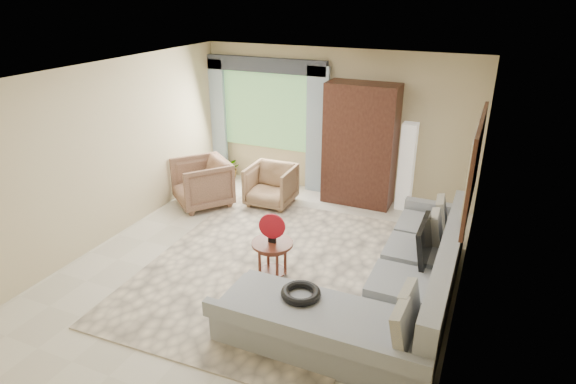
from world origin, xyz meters
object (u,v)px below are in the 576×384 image
at_px(armchair_left, 202,183).
at_px(armoire, 360,145).
at_px(coffee_table, 273,259).
at_px(armchair_right, 271,185).
at_px(sectional_sofa, 390,290).
at_px(floor_lamp, 406,167).
at_px(tv_screen, 425,241).
at_px(potted_plant, 231,168).

distance_m(armchair_left, armoire, 2.80).
height_order(coffee_table, armchair_right, armchair_right).
bearing_deg(armchair_right, sectional_sofa, -41.59).
height_order(coffee_table, floor_lamp, floor_lamp).
relative_size(tv_screen, coffee_table, 1.39).
bearing_deg(armchair_left, coffee_table, 1.25).
bearing_deg(armoire, sectional_sofa, -66.94).
bearing_deg(coffee_table, tv_screen, 14.69).
relative_size(coffee_table, floor_lamp, 0.36).
distance_m(coffee_table, armchair_right, 2.35).
distance_m(tv_screen, armchair_left, 4.11).
xyz_separation_m(sectional_sofa, armchair_right, (-2.58, 2.16, 0.07)).
xyz_separation_m(tv_screen, floor_lamp, (-0.70, 2.42, 0.03)).
height_order(tv_screen, armoire, armoire).
distance_m(armchair_left, armchair_right, 1.20).
bearing_deg(sectional_sofa, armoire, 113.06).
distance_m(armchair_right, armoire, 1.68).
bearing_deg(potted_plant, floor_lamp, 1.20).
bearing_deg(sectional_sofa, floor_lamp, 98.33).
xyz_separation_m(armoire, floor_lamp, (0.80, 0.06, -0.30)).
bearing_deg(coffee_table, potted_plant, 128.75).
bearing_deg(floor_lamp, tv_screen, -73.89).
bearing_deg(armchair_right, coffee_table, -65.41).
distance_m(armchair_left, potted_plant, 1.24).
relative_size(sectional_sofa, tv_screen, 4.68).
relative_size(coffee_table, armoire, 0.25).
distance_m(sectional_sofa, armoire, 3.24).
relative_size(armchair_right, armoire, 0.37).
bearing_deg(coffee_table, armchair_right, 116.21).
distance_m(coffee_table, armchair_left, 2.67).
bearing_deg(armchair_left, armoire, 65.20).
relative_size(armchair_left, armoire, 0.43).
relative_size(armchair_right, floor_lamp, 0.52).
xyz_separation_m(coffee_table, armoire, (0.31, 2.84, 0.77)).
relative_size(sectional_sofa, armoire, 1.65).
bearing_deg(armchair_left, floor_lamp, 60.15).
xyz_separation_m(sectional_sofa, floor_lamp, (-0.43, 2.96, 0.47)).
relative_size(sectional_sofa, floor_lamp, 2.31).
relative_size(tv_screen, armchair_right, 0.94).
relative_size(sectional_sofa, coffee_table, 6.48).
relative_size(sectional_sofa, armchair_left, 3.84).
distance_m(tv_screen, floor_lamp, 2.52).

